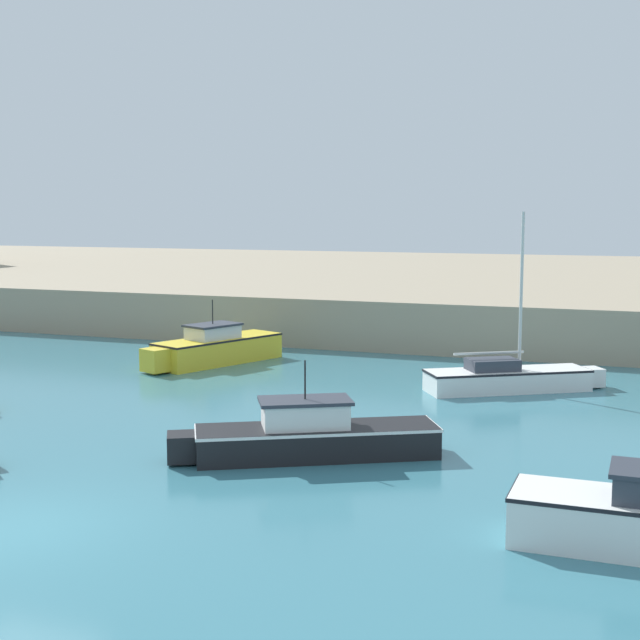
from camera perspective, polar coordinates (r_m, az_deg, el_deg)
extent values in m
plane|color=teal|center=(17.32, -18.97, -12.51)|extent=(200.00, 200.00, 0.00)
cube|color=gray|center=(54.95, 9.12, 2.13)|extent=(120.00, 40.00, 2.04)
cube|color=yellow|center=(33.39, -6.52, -1.95)|extent=(3.41, 5.32, 0.95)
cube|color=yellow|center=(31.59, -10.52, -2.54)|extent=(1.08, 0.99, 0.81)
cube|color=black|center=(33.32, -6.53, -1.21)|extent=(3.44, 5.38, 0.07)
cube|color=silver|center=(33.12, -6.87, -0.79)|extent=(1.78, 2.10, 0.47)
cube|color=#2D333D|center=(33.08, -6.88, -0.32)|extent=(1.91, 2.28, 0.08)
cylinder|color=black|center=(33.02, -6.89, 0.53)|extent=(0.04, 0.04, 0.90)
cube|color=black|center=(20.77, -0.19, -7.79)|extent=(5.55, 3.94, 0.72)
cube|color=black|center=(20.56, -8.84, -8.04)|extent=(0.95, 1.00, 0.61)
cube|color=white|center=(20.69, -0.19, -6.93)|extent=(5.61, 3.98, 0.07)
cube|color=silver|center=(20.57, -0.96, -6.08)|extent=(2.22, 1.88, 0.57)
cube|color=#2D333D|center=(20.50, -0.96, -5.19)|extent=(2.40, 2.02, 0.08)
cylinder|color=black|center=(20.40, -0.96, -3.84)|extent=(0.04, 0.04, 0.90)
cube|color=white|center=(28.76, 11.90, -3.79)|extent=(5.10, 3.91, 0.68)
cube|color=white|center=(30.03, 16.96, -3.49)|extent=(0.93, 0.98, 0.58)
cube|color=black|center=(28.70, 11.92, -3.20)|extent=(5.15, 3.95, 0.07)
cylinder|color=silver|center=(28.53, 12.76, 1.81)|extent=(0.10, 0.10, 4.94)
cylinder|color=silver|center=(28.35, 10.76, -2.09)|extent=(2.01, 1.30, 0.08)
cube|color=#333842|center=(28.46, 10.98, -2.81)|extent=(1.82, 1.64, 0.36)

